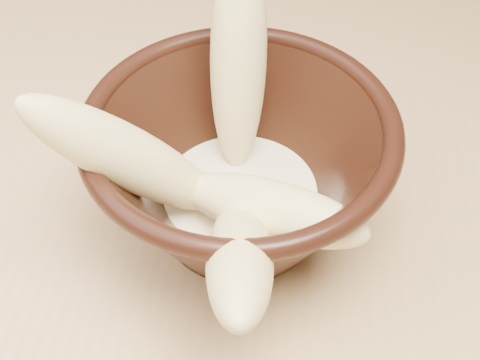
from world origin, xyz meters
name	(u,v)px	position (x,y,z in m)	size (l,w,h in m)	color
table	(151,297)	(0.00, 0.00, 0.67)	(1.20, 0.80, 0.75)	tan
bowl	(240,170)	(0.07, 0.02, 0.81)	(0.20, 0.20, 0.11)	black
milk_puddle	(240,197)	(0.07, 0.02, 0.79)	(0.11, 0.11, 0.02)	#F3E4C4
banana_upright	(238,59)	(0.06, 0.06, 0.87)	(0.04, 0.04, 0.16)	#F5E490
banana_left	(130,158)	(0.01, -0.01, 0.85)	(0.04, 0.04, 0.16)	#F5E490
banana_across	(271,210)	(0.09, -0.02, 0.82)	(0.04, 0.04, 0.13)	#F5E490
banana_front	(240,257)	(0.08, -0.07, 0.83)	(0.04, 0.04, 0.16)	#F5E490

